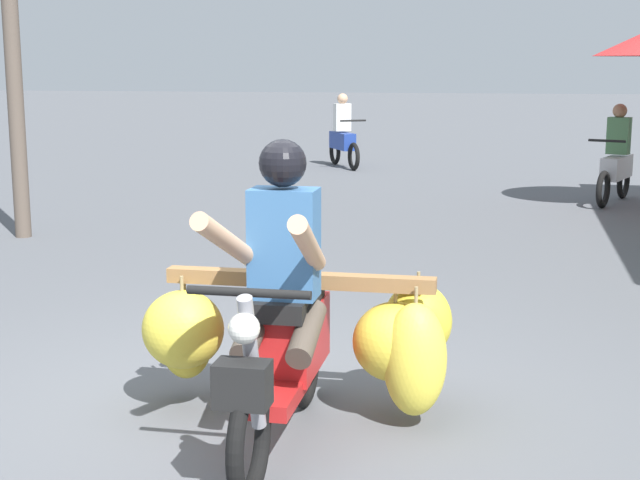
# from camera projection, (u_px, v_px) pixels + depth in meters

# --- Properties ---
(ground_plane) EXTENTS (120.00, 120.00, 0.00)m
(ground_plane) POSITION_uv_depth(u_px,v_px,m) (225.00, 410.00, 5.29)
(ground_plane) COLOR #56595E
(motorbike_main_loaded) EXTENTS (1.75, 1.81, 1.58)m
(motorbike_main_loaded) POSITION_uv_depth(u_px,v_px,m) (305.00, 329.00, 4.98)
(motorbike_main_loaded) COLOR black
(motorbike_main_loaded) RESTS_ON ground
(motorbike_distant_ahead_left) EXTENTS (0.90, 1.45, 1.40)m
(motorbike_distant_ahead_left) POSITION_uv_depth(u_px,v_px,m) (343.00, 137.00, 17.70)
(motorbike_distant_ahead_left) COLOR black
(motorbike_distant_ahead_left) RESTS_ON ground
(motorbike_distant_ahead_right) EXTENTS (0.73, 1.55, 1.40)m
(motorbike_distant_ahead_right) POSITION_uv_depth(u_px,v_px,m) (616.00, 163.00, 13.12)
(motorbike_distant_ahead_right) COLOR black
(motorbike_distant_ahead_right) RESTS_ON ground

